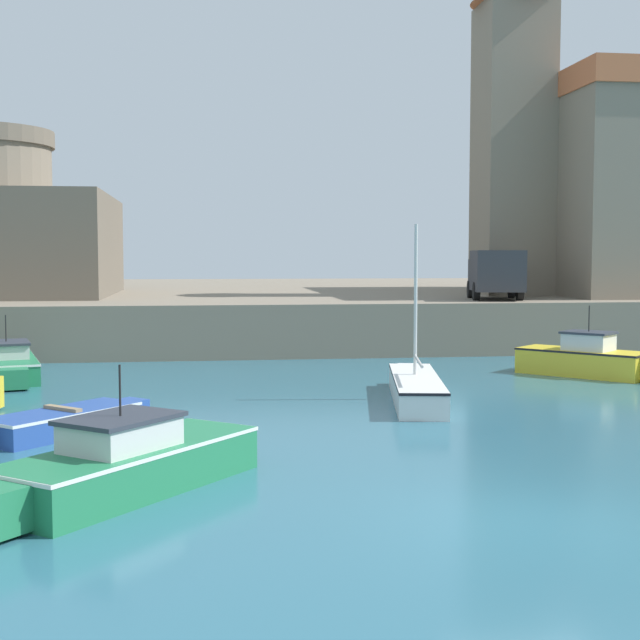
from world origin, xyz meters
TOP-DOWN VIEW (x-y plane):
  - ground_plane at (0.00, 0.00)m, footprint 200.00×200.00m
  - quay_seawall at (0.00, 42.44)m, footprint 120.00×40.00m
  - motorboat_green_0 at (-11.83, 18.21)m, footprint 3.15×6.36m
  - motorboat_green_1 at (-6.58, 2.63)m, footprint 4.86×5.59m
  - sailboat_white_3 at (0.90, 11.72)m, footprint 2.33×6.82m
  - dinghy_blue_5 at (-8.37, 8.21)m, footprint 3.68×3.99m
  - motorboat_yellow_6 at (8.11, 16.19)m, footprint 4.41×4.60m
  - church at (15.29, 32.12)m, footprint 12.14×16.53m
  - truck_on_quay at (7.92, 25.55)m, footprint 2.86×4.61m

SIDE VIEW (x-z plane):
  - ground_plane at x=0.00m, z-range 0.00..0.00m
  - dinghy_blue_5 at x=-8.37m, z-range -0.01..0.64m
  - sailboat_white_3 at x=0.90m, z-range -2.14..2.96m
  - motorboat_green_0 at x=-11.83m, z-range -0.61..1.57m
  - motorboat_green_1 at x=-6.58m, z-range -0.62..1.68m
  - motorboat_yellow_6 at x=8.11m, z-range -0.64..1.82m
  - quay_seawall at x=0.00m, z-range 0.00..2.22m
  - truck_on_quay at x=7.92m, z-range 2.33..4.53m
  - church at x=15.29m, z-range -0.15..16.20m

